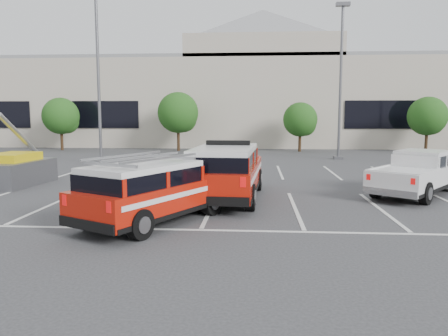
# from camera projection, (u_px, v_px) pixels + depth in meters

# --- Properties ---
(ground) EXTENTS (120.00, 120.00, 0.00)m
(ground) POSITION_uv_depth(u_px,v_px,m) (212.00, 207.00, 14.22)
(ground) COLOR #313133
(ground) RESTS_ON ground
(stall_markings) EXTENTS (23.00, 15.00, 0.01)m
(stall_markings) POSITION_uv_depth(u_px,v_px,m) (222.00, 185.00, 18.68)
(stall_markings) COLOR silver
(stall_markings) RESTS_ON ground
(convention_building) EXTENTS (60.00, 16.99, 13.20)m
(convention_building) POSITION_uv_depth(u_px,v_px,m) (244.00, 98.00, 45.18)
(convention_building) COLOR #BCB19F
(convention_building) RESTS_ON ground
(tree_left) EXTENTS (3.07, 3.07, 4.42)m
(tree_left) POSITION_uv_depth(u_px,v_px,m) (62.00, 117.00, 36.78)
(tree_left) COLOR #3F2B19
(tree_left) RESTS_ON ground
(tree_mid_left) EXTENTS (3.37, 3.37, 4.85)m
(tree_mid_left) POSITION_uv_depth(u_px,v_px,m) (179.00, 114.00, 36.03)
(tree_mid_left) COLOR #3F2B19
(tree_mid_left) RESTS_ON ground
(tree_mid_right) EXTENTS (2.77, 2.77, 3.99)m
(tree_mid_right) POSITION_uv_depth(u_px,v_px,m) (301.00, 121.00, 35.37)
(tree_mid_right) COLOR #3F2B19
(tree_mid_right) RESTS_ON ground
(tree_right) EXTENTS (3.07, 3.07, 4.42)m
(tree_right) POSITION_uv_depth(u_px,v_px,m) (428.00, 117.00, 34.62)
(tree_right) COLOR #3F2B19
(tree_right) RESTS_ON ground
(light_pole_left) EXTENTS (0.90, 0.60, 10.24)m
(light_pole_left) POSITION_uv_depth(u_px,v_px,m) (98.00, 78.00, 26.05)
(light_pole_left) COLOR #59595E
(light_pole_left) RESTS_ON ground
(light_pole_mid) EXTENTS (0.90, 0.60, 10.24)m
(light_pole_mid) POSITION_uv_depth(u_px,v_px,m) (341.00, 81.00, 28.92)
(light_pole_mid) COLOR #59595E
(light_pole_mid) RESTS_ON ground
(fire_chief_suv) EXTENTS (2.51, 6.01, 2.07)m
(fire_chief_suv) POSITION_uv_depth(u_px,v_px,m) (226.00, 176.00, 15.47)
(fire_chief_suv) COLOR #AC1508
(fire_chief_suv) RESTS_ON ground
(white_pickup) EXTENTS (4.76, 5.35, 1.64)m
(white_pickup) POSITION_uv_depth(u_px,v_px,m) (418.00, 177.00, 16.42)
(white_pickup) COLOR silver
(white_pickup) RESTS_ON ground
(ladder_suv) EXTENTS (3.94, 5.16, 1.91)m
(ladder_suv) POSITION_uv_depth(u_px,v_px,m) (152.00, 196.00, 12.11)
(ladder_suv) COLOR #AC1508
(ladder_suv) RESTS_ON ground
(utility_rig) EXTENTS (3.29, 3.74, 3.10)m
(utility_rig) POSITION_uv_depth(u_px,v_px,m) (10.00, 171.00, 18.57)
(utility_rig) COLOR #59595E
(utility_rig) RESTS_ON ground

